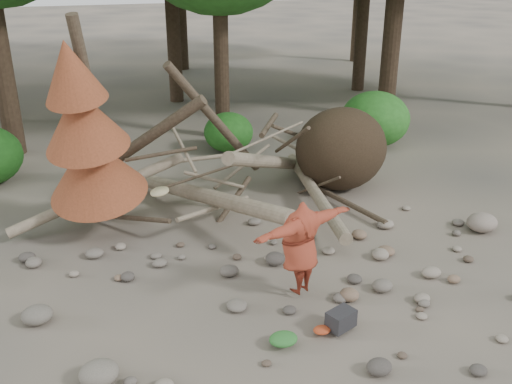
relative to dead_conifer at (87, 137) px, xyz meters
name	(u,v)px	position (x,y,z in m)	size (l,w,h in m)	color
ground	(308,302)	(3.12, -3.37, -2.11)	(120.00, 120.00, 0.00)	#514C44
deadfall_pile	(319,154)	(5.13, 0.87, -1.16)	(8.55, 5.24, 3.30)	#332619
dead_conifer	(87,137)	(0.00, 0.00, 0.00)	(2.06, 2.16, 4.35)	#4C3F30
bush_mid	(229,132)	(3.92, 4.43, -1.55)	(1.40, 1.40, 1.12)	#24661D
bush_right	(375,119)	(8.12, 3.63, -1.31)	(2.00, 2.00, 1.60)	#2D7925
frisbee_thrower	(300,247)	(3.04, -3.12, -1.22)	(3.40, 1.19, 2.14)	maroon
backpack	(341,323)	(3.27, -4.23, -1.97)	(0.42, 0.28, 0.28)	black
cloth_green	(283,342)	(2.32, -4.32, -2.03)	(0.42, 0.35, 0.16)	#2A6829
cloth_orange	(322,333)	(2.96, -4.26, -2.06)	(0.27, 0.22, 0.10)	#A1391B
boulder_front_left	(99,373)	(-0.26, -4.28, -1.95)	(0.53, 0.48, 0.32)	slate
boulder_mid_right	(482,222)	(7.48, -2.08, -1.92)	(0.63, 0.57, 0.38)	gray
boulder_mid_left	(37,315)	(-1.07, -2.62, -1.97)	(0.47, 0.43, 0.28)	#666056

